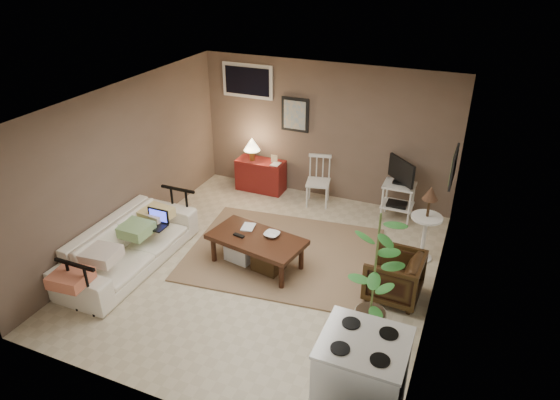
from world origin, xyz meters
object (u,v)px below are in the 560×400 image
at_px(sofa, 128,238).
at_px(tv_stand, 399,188).
at_px(spindle_chair, 318,182).
at_px(side_table, 427,215).
at_px(red_console, 260,172).
at_px(potted_plant, 375,273).
at_px(stove, 361,382).
at_px(coffee_table, 256,249).
at_px(armchair, 394,274).

bearing_deg(sofa, tv_stand, -48.95).
distance_m(sofa, spindle_chair, 3.36).
xyz_separation_m(sofa, side_table, (3.79, 1.77, 0.29)).
bearing_deg(red_console, side_table, -20.16).
bearing_deg(potted_plant, sofa, 178.55).
xyz_separation_m(potted_plant, stove, (0.19, -1.20, -0.38)).
distance_m(sofa, red_console, 2.99).
height_order(sofa, stove, stove).
bearing_deg(sofa, spindle_chair, -32.98).
xyz_separation_m(coffee_table, potted_plant, (1.81, -0.75, 0.60)).
relative_size(spindle_chair, potted_plant, 0.52).
bearing_deg(armchair, sofa, -76.24).
bearing_deg(potted_plant, coffee_table, 157.44).
relative_size(coffee_table, potted_plant, 0.86).
bearing_deg(red_console, sofa, -102.83).
height_order(red_console, armchair, red_console).
xyz_separation_m(coffee_table, red_console, (-0.99, 2.25, 0.07)).
distance_m(coffee_table, red_console, 2.46).
height_order(coffee_table, red_console, red_console).
distance_m(coffee_table, potted_plant, 2.05).
bearing_deg(tv_stand, coffee_table, -126.12).
height_order(coffee_table, sofa, sofa).
bearing_deg(potted_plant, side_table, 80.32).
bearing_deg(coffee_table, side_table, 27.39).
bearing_deg(side_table, coffee_table, -152.61).
height_order(spindle_chair, side_table, side_table).
distance_m(spindle_chair, stove, 4.50).
distance_m(red_console, spindle_chair, 1.17).
xyz_separation_m(tv_stand, armchair, (0.36, -2.06, -0.22)).
relative_size(coffee_table, red_console, 1.41).
bearing_deg(potted_plant, armchair, 82.92).
distance_m(spindle_chair, side_table, 2.24).
height_order(side_table, potted_plant, potted_plant).
relative_size(spindle_chair, side_table, 0.74).
xyz_separation_m(coffee_table, spindle_chair, (0.17, 2.15, 0.13)).
xyz_separation_m(red_console, spindle_chair, (1.16, -0.10, 0.06)).
distance_m(spindle_chair, potted_plant, 3.37).
relative_size(armchair, potted_plant, 0.42).
height_order(red_console, spindle_chair, red_console).
distance_m(red_console, armchair, 3.63).
height_order(tv_stand, armchair, tv_stand).
relative_size(red_console, spindle_chair, 1.17).
height_order(spindle_chair, armchair, spindle_chair).
relative_size(armchair, stove, 0.68).
relative_size(spindle_chair, armchair, 1.25).
xyz_separation_m(armchair, potted_plant, (-0.10, -0.83, 0.54)).
height_order(red_console, stove, stove).
bearing_deg(armchair, side_table, 170.35).
relative_size(coffee_table, armchair, 2.07).
height_order(side_table, stove, side_table).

